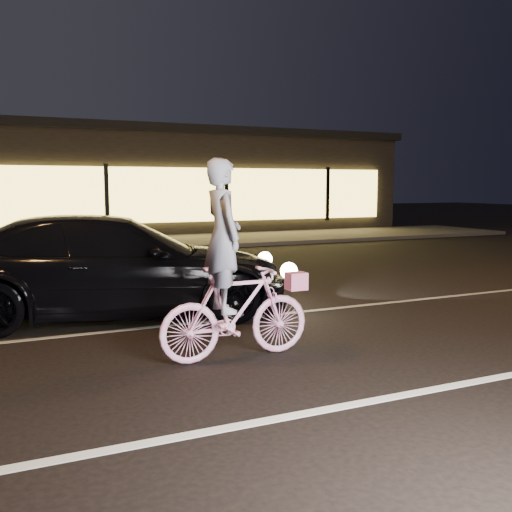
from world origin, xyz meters
name	(u,v)px	position (x,y,z in m)	size (l,w,h in m)	color
ground	(330,351)	(0.00, 0.00, 0.00)	(90.00, 90.00, 0.00)	black
lane_stripe_near	(415,393)	(0.00, -1.50, 0.00)	(60.00, 0.12, 0.01)	silver
lane_stripe_far	(260,316)	(0.00, 2.00, 0.00)	(60.00, 0.10, 0.01)	gray
sidewalk	(118,244)	(0.00, 13.00, 0.06)	(30.00, 4.00, 0.12)	#383533
storefront	(89,181)	(0.00, 18.97, 2.15)	(25.40, 8.42, 4.20)	black
cyclist	(232,289)	(-1.16, 0.21, 0.80)	(1.78, 0.61, 2.24)	#FF50AA
sedan	(114,266)	(-1.96, 2.92, 0.76)	(5.52, 3.03, 1.51)	black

